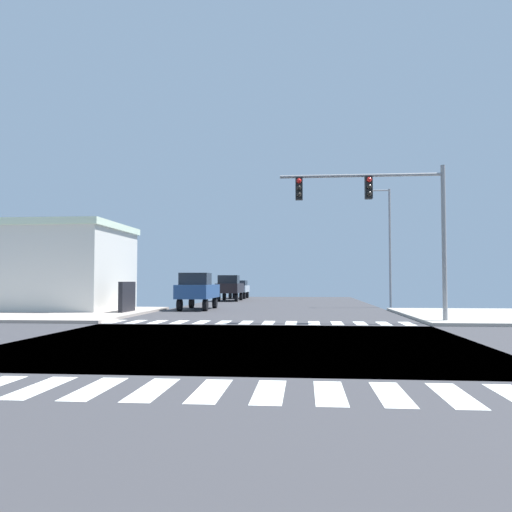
% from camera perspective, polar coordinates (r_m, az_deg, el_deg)
% --- Properties ---
extents(ground, '(90.00, 90.00, 0.05)m').
position_cam_1_polar(ground, '(16.47, -1.26, -9.22)').
color(ground, '#353438').
extents(sidewalk_corner_nw, '(12.00, 12.00, 0.14)m').
position_cam_1_polar(sidewalk_corner_nw, '(31.97, -22.58, -5.66)').
color(sidewalk_corner_nw, '#A5988C').
rests_on(sidewalk_corner_nw, ground).
extents(crosswalk_near, '(13.50, 2.00, 0.01)m').
position_cam_1_polar(crosswalk_near, '(9.39, -8.02, -14.01)').
color(crosswalk_near, white).
rests_on(crosswalk_near, ground).
extents(crosswalk_far, '(13.50, 2.00, 0.01)m').
position_cam_1_polar(crosswalk_far, '(23.73, 0.14, -7.14)').
color(crosswalk_far, white).
rests_on(crosswalk_far, ground).
extents(traffic_signal_mast, '(7.29, 0.55, 6.95)m').
position_cam_1_polar(traffic_signal_mast, '(24.33, 13.11, 5.20)').
color(traffic_signal_mast, gray).
rests_on(traffic_signal_mast, ground).
extents(street_lamp, '(1.78, 0.32, 8.31)m').
position_cam_1_polar(street_lamp, '(38.38, 13.79, 2.04)').
color(street_lamp, gray).
rests_on(street_lamp, ground).
extents(bank_building, '(15.38, 7.68, 5.34)m').
position_cam_1_polar(bank_building, '(36.39, -24.66, -1.12)').
color(bank_building, silver).
rests_on(bank_building, ground).
extents(pickup_nearside_1, '(2.00, 5.10, 2.35)m').
position_cam_1_polar(pickup_nearside_1, '(49.00, -2.82, -3.31)').
color(pickup_nearside_1, black).
rests_on(pickup_nearside_1, ground).
extents(pickup_queued_2, '(2.00, 5.10, 2.35)m').
position_cam_1_polar(pickup_queued_2, '(34.41, -6.27, -3.58)').
color(pickup_queued_2, black).
rests_on(pickup_queued_2, ground).
extents(sedan_trailing_1, '(1.80, 4.30, 1.88)m').
position_cam_1_polar(sedan_trailing_1, '(55.81, -1.83, -3.42)').
color(sedan_trailing_1, black).
rests_on(sedan_trailing_1, ground).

